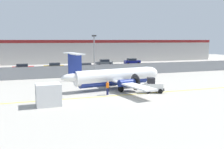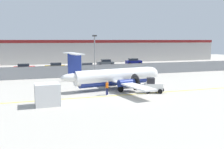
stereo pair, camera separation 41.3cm
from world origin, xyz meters
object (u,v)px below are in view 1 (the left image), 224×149
Objects in this scene: baggage_tug at (153,86)px; apron_light_pole at (94,54)px; commuter_airplane at (116,77)px; parked_car_0 at (23,68)px; parked_car_2 at (85,67)px; parked_car_4 at (132,61)px; traffic_cone_far_left at (150,86)px; parked_car_3 at (104,63)px; cargo_container at (48,95)px; traffic_cone_near_left at (127,83)px; parked_car_1 at (54,67)px; ground_crew_worker at (107,87)px; traffic_cone_near_right at (114,83)px.

apron_light_pole is (-4.47, 11.96, 3.45)m from baggage_tug.
commuter_airplane is 25.41m from parked_car_0.
parked_car_4 is at bearing -148.38° from parked_car_2.
parked_car_3 reaches higher than traffic_cone_far_left.
parked_car_4 is 26.71m from apron_light_pole.
cargo_container is 3.87× the size of traffic_cone_near_left.
parked_car_1 is 0.59× the size of apron_light_pole.
commuter_airplane is 32.96m from parked_car_4.
ground_crew_worker reaches higher than traffic_cone_near_left.
parked_car_0 is (-16.72, 23.39, 0.58)m from traffic_cone_far_left.
cargo_container is at bearing -144.67° from traffic_cone_near_left.
parked_car_1 is at bearing 94.55° from commuter_airplane.
parked_car_3 is at bearing 62.96° from cargo_container.
traffic_cone_near_right is at bearing 136.50° from traffic_cone_far_left.
traffic_cone_near_right is at bearing 113.70° from ground_crew_worker.
traffic_cone_near_right and traffic_cone_far_left have the same top height.
parked_car_0 and parked_car_3 have the same top height.
apron_light_pole is at bearing 120.35° from traffic_cone_far_left.
ground_crew_worker is 0.23× the size of apron_light_pole.
parked_car_2 is at bearing 54.88° from parked_car_3.
traffic_cone_near_right is at bearing 135.95° from baggage_tug.
traffic_cone_near_left is 0.15× the size of parked_car_0.
ground_crew_worker is 23.28m from parked_car_2.
parked_car_1 is at bearing 81.42° from cargo_container.
parked_car_1 reaches higher than traffic_cone_near_left.
parked_car_0 is at bearing -12.52° from parked_car_2.
parked_car_0 is 0.98× the size of parked_car_3.
parked_car_3 and parked_car_4 have the same top height.
parked_car_3 is at bearing 80.93° from traffic_cone_near_left.
parked_car_3 is 0.59× the size of apron_light_pole.
parked_car_0 is 0.99× the size of parked_car_4.
traffic_cone_near_left is 0.15× the size of parked_car_2.
apron_light_pole is at bearing 131.50° from baggage_tug.
commuter_airplane is 3.74× the size of parked_car_3.
ground_crew_worker is 11.96m from apron_light_pole.
parked_car_0 reaches higher than traffic_cone_near_right.
parked_car_0 is (-10.01, 25.56, -0.06)m from ground_crew_worker.
baggage_tug is 35.15m from parked_car_4.
parked_car_3 is (15.99, 34.49, -0.21)m from cargo_container.
traffic_cone_near_left and traffic_cone_far_left have the same top height.
apron_light_pole is (-0.92, 8.11, 2.70)m from commuter_airplane.
commuter_airplane is 25.04× the size of traffic_cone_near_right.
parked_car_0 is at bearing 20.98° from parked_car_3.
parked_car_4 is (11.21, 33.31, 0.04)m from baggage_tug.
ground_crew_worker is at bearing -162.08° from traffic_cone_far_left.
traffic_cone_far_left is at bearing -106.37° from parked_car_4.
ground_crew_worker is 7.54m from cargo_container.
parked_car_0 is 19.96m from parked_car_3.
commuter_airplane is at bearing -114.42° from parked_car_4.
commuter_airplane reaches higher than parked_car_0.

